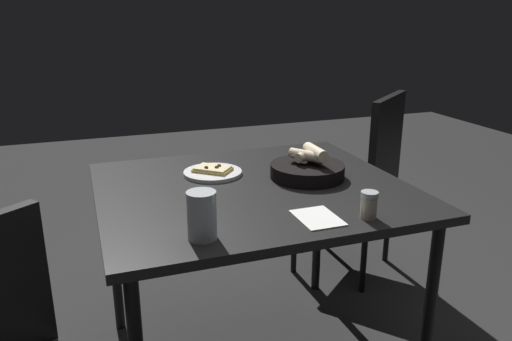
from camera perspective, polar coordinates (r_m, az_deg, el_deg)
name	(u,v)px	position (r m, az deg, el deg)	size (l,w,h in m)	color
dining_table	(253,203)	(1.80, -0.33, -3.67)	(0.95, 1.07, 0.74)	black
pizza_plate	(213,172)	(1.91, -4.93, -0.16)	(0.22, 0.22, 0.04)	white
bread_basket	(308,169)	(1.87, 5.89, 0.17)	(0.27, 0.27, 0.12)	black
beer_glass	(202,218)	(1.37, -6.16, -5.36)	(0.08, 0.08, 0.14)	silver
pepper_shaker	(369,206)	(1.54, 12.68, -4.01)	(0.05, 0.05, 0.08)	#BFB299
napkin	(318,218)	(1.52, 6.99, -5.35)	(0.16, 0.12, 0.00)	white
chair_near	(362,177)	(2.60, 11.94, -0.68)	(0.62, 0.62, 0.95)	#292929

